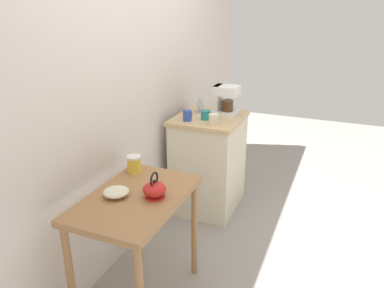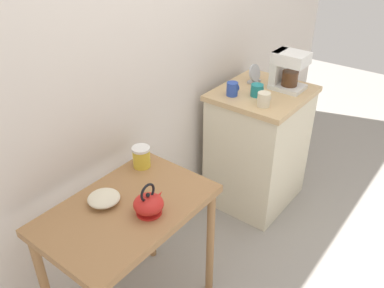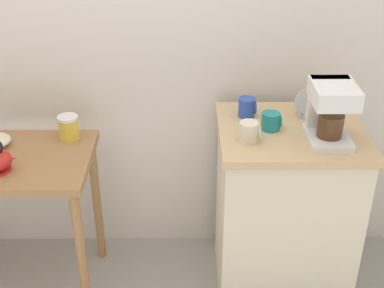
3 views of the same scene
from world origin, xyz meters
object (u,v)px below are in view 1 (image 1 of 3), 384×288
Objects in this scene: teakettle at (155,189)px; table_clock at (200,106)px; mug_small_cream at (214,119)px; coffee_maker at (224,99)px; bowl_stoneware at (116,192)px; canister_enamel at (134,164)px; mug_dark_teal at (206,115)px; mug_blue at (187,115)px.

teakettle is 1.42m from table_clock.
coffee_maker is at bearing 4.00° from mug_small_cream.
bowl_stoneware is at bearing 170.56° from mug_small_cream.
table_clock reaches higher than teakettle.
teakettle is 1.92× the size of mug_small_cream.
canister_enamel is 0.89m from mug_small_cream.
bowl_stoneware is at bearing 176.28° from mug_dark_teal.
mug_blue is 1.02× the size of mug_dark_teal.
mug_small_cream is at bearing 1.17° from teakettle.
bowl_stoneware is at bearing -167.15° from canister_enamel.
bowl_stoneware is 1.54m from coffee_maker.
canister_enamel is 1.29× the size of mug_blue.
table_clock is (1.13, -0.03, 0.13)m from canister_enamel.
coffee_maker is at bearing -6.46° from bowl_stoneware.
teakettle is 1.88× the size of mug_blue.
teakettle reaches higher than bowl_stoneware.
bowl_stoneware is 1.20m from mug_small_cream.
coffee_maker is 0.27m from mug_dark_teal.
mug_blue is 1.02× the size of mug_small_cream.
bowl_stoneware is 0.35m from canister_enamel.
mug_dark_teal is (1.20, 0.13, 0.12)m from teakettle.
bowl_stoneware is 1.29m from mug_dark_teal.
mug_small_cream is 1.00× the size of mug_dark_teal.
teakettle is 1.46× the size of canister_enamel.
mug_dark_teal is 0.67× the size of table_clock.
canister_enamel is 0.45× the size of coffee_maker.
canister_enamel is at bearing 48.84° from teakettle.
coffee_maker reaches higher than mug_blue.
coffee_maker is 2.89× the size of mug_small_cream.
teakettle is 1.45m from coffee_maker.
mug_dark_teal is at bearing -3.72° from bowl_stoneware.
canister_enamel is at bearing 178.18° from mug_blue.
table_clock is (0.30, 0.24, 0.01)m from mug_small_cream.
mug_small_cream is (-0.02, -0.25, -0.00)m from mug_blue.
coffee_maker is (1.51, -0.17, 0.24)m from bowl_stoneware.
teakettle reaches higher than canister_enamel.
mug_small_cream reaches higher than canister_enamel.
mug_small_cream is (-0.34, -0.02, -0.10)m from coffee_maker.
mug_small_cream is at bearing -176.00° from coffee_maker.
coffee_maker is (1.17, -0.25, 0.21)m from canister_enamel.
table_clock is at bearing -0.88° from mug_blue.
coffee_maker is 0.24m from table_clock.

